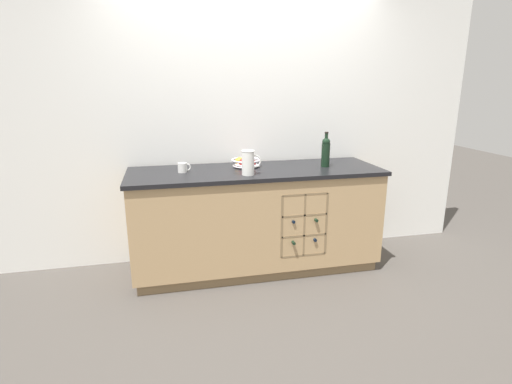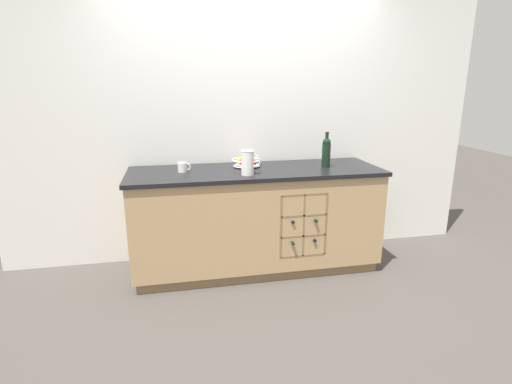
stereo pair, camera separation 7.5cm
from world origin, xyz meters
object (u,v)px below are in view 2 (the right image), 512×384
at_px(white_pitcher, 248,162).
at_px(ceramic_mug, 183,167).
at_px(standing_wine_bottle, 326,151).
at_px(fruit_bowl, 246,162).

xyz_separation_m(white_pitcher, ceramic_mug, (-0.52, 0.21, -0.06)).
bearing_deg(standing_wine_bottle, ceramic_mug, 177.98).
xyz_separation_m(fruit_bowl, standing_wine_bottle, (0.70, -0.15, 0.10)).
bearing_deg(white_pitcher, standing_wine_bottle, 12.84).
distance_m(fruit_bowl, ceramic_mug, 0.57).
relative_size(fruit_bowl, ceramic_mug, 2.41).
xyz_separation_m(fruit_bowl, white_pitcher, (-0.04, -0.32, 0.06)).
distance_m(white_pitcher, ceramic_mug, 0.57).
distance_m(fruit_bowl, standing_wine_bottle, 0.72).
height_order(white_pitcher, standing_wine_bottle, standing_wine_bottle).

